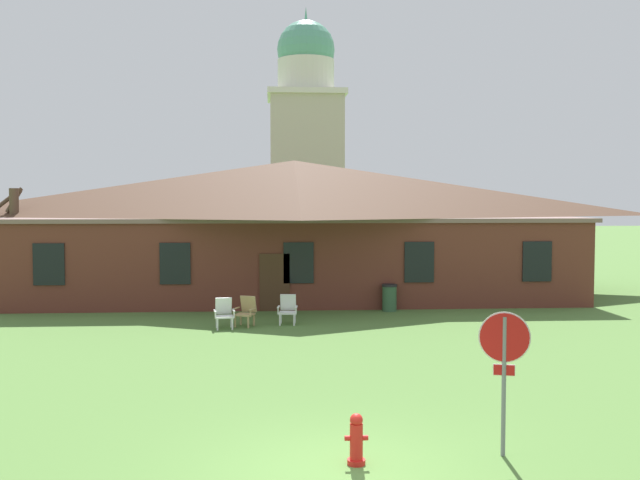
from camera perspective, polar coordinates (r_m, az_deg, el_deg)
The scene contains 10 objects.
ground_plane at distance 11.19m, azimuth 1.48°, elevation -17.95°, with size 200.00×200.00×0.00m, color #517A38.
brick_building at distance 31.09m, azimuth -2.06°, elevation 1.13°, with size 23.10×10.40×5.75m.
dome_tower at distance 49.05m, azimuth -1.11°, elevation 7.43°, with size 5.18×5.18×16.99m.
stop_sign at distance 11.76m, azimuth 14.40°, elevation -8.83°, with size 0.78×0.26×2.29m.
lawn_chair_by_porch at distance 22.93m, azimuth -7.62°, elevation -5.72°, with size 0.70×0.74×0.96m.
lawn_chair_near_door at distance 23.26m, azimuth -5.88°, elevation -5.58°, with size 0.78×0.83×0.96m.
lawn_chair_left_end at distance 23.55m, azimuth -2.57°, elevation -5.46°, with size 0.68×0.71×0.96m.
bare_tree_beside_building at distance 30.98m, azimuth -23.22°, elevation 0.08°, with size 1.58×1.84×4.57m.
fire_hydrant at distance 11.38m, azimuth 2.90°, elevation -15.57°, with size 0.36×0.28×0.79m.
trash_bin at distance 26.35m, azimuth 5.52°, elevation -4.56°, with size 0.56×0.56×0.98m.
Camera 1 is at (-0.98, -10.39, 4.03)m, focal length 40.35 mm.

